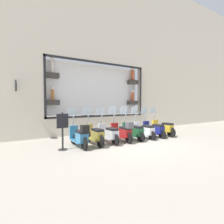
{
  "coord_description": "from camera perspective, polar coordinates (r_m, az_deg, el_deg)",
  "views": [
    {
      "loc": [
        -6.09,
        4.99,
        1.79
      ],
      "look_at": [
        2.14,
        -0.07,
        1.34
      ],
      "focal_mm": 28.0,
      "sensor_mm": 36.0,
      "label": 1
    }
  ],
  "objects": [
    {
      "name": "ground_plane",
      "position": [
        8.07,
        7.67,
        -10.15
      ],
      "size": [
        120.0,
        120.0,
        0.0
      ],
      "primitive_type": "plane",
      "color": "gray"
    },
    {
      "name": "building_facade",
      "position": [
        11.49,
        -4.43,
        21.22
      ],
      "size": [
        1.19,
        36.0,
        10.62
      ],
      "color": "beige",
      "rests_on": "ground_plane"
    },
    {
      "name": "scooter_yellow_0",
      "position": [
        10.24,
        16.42,
        -5.0
      ],
      "size": [
        1.81,
        0.61,
        1.56
      ],
      "color": "black",
      "rests_on": "ground_plane"
    },
    {
      "name": "scooter_navy_1",
      "position": [
        9.72,
        13.62,
        -5.5
      ],
      "size": [
        1.79,
        0.6,
        1.59
      ],
      "color": "black",
      "rests_on": "ground_plane"
    },
    {
      "name": "scooter_white_2",
      "position": [
        9.24,
        10.49,
        -5.9
      ],
      "size": [
        1.79,
        0.6,
        1.63
      ],
      "color": "black",
      "rests_on": "ground_plane"
    },
    {
      "name": "scooter_green_3",
      "position": [
        8.78,
        7.01,
        -6.26
      ],
      "size": [
        1.8,
        0.6,
        1.65
      ],
      "color": "black",
      "rests_on": "ground_plane"
    },
    {
      "name": "scooter_red_4",
      "position": [
        8.31,
        3.41,
        -6.43
      ],
      "size": [
        1.8,
        0.6,
        1.66
      ],
      "color": "black",
      "rests_on": "ground_plane"
    },
    {
      "name": "scooter_silver_5",
      "position": [
        7.98,
        -1.05,
        -7.12
      ],
      "size": [
        1.8,
        0.6,
        1.59
      ],
      "color": "black",
      "rests_on": "ground_plane"
    },
    {
      "name": "scooter_olive_6",
      "position": [
        7.65,
        -5.7,
        -7.45
      ],
      "size": [
        1.81,
        0.61,
        1.65
      ],
      "color": "black",
      "rests_on": "ground_plane"
    },
    {
      "name": "scooter_teal_7",
      "position": [
        7.31,
        -10.54,
        -7.74
      ],
      "size": [
        1.8,
        0.61,
        1.59
      ],
      "color": "black",
      "rests_on": "ground_plane"
    },
    {
      "name": "shop_sign_post",
      "position": [
        7.04,
        -15.84,
        -5.73
      ],
      "size": [
        0.36,
        0.45,
        1.46
      ],
      "color": "#232326",
      "rests_on": "ground_plane"
    }
  ]
}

